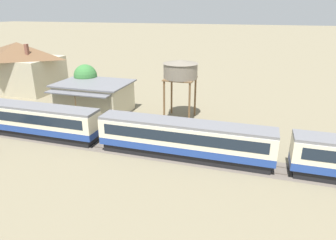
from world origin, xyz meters
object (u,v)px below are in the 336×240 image
object	(u,v)px
yard_tree_0	(86,76)
station_house_brown_roof	(20,66)
water_tower	(180,70)
station_building	(95,97)
passenger_train	(102,128)

from	to	relation	value
yard_tree_0	station_house_brown_roof	bearing A→B (deg)	164.46
station_house_brown_roof	water_tower	distance (m)	34.43
station_building	yard_tree_0	world-z (taller)	yard_tree_0
station_building	water_tower	bearing A→B (deg)	6.07
station_house_brown_roof	water_tower	size ratio (longest dim) A/B	1.76
station_house_brown_roof	yard_tree_0	bearing A→B (deg)	-15.54
passenger_train	yard_tree_0	size ratio (longest dim) A/B	11.69
water_tower	yard_tree_0	distance (m)	16.62
water_tower	station_house_brown_roof	bearing A→B (deg)	169.06
station_building	yard_tree_0	xyz separation A→B (m)	(-3.25, 3.10, 2.49)
water_tower	yard_tree_0	bearing A→B (deg)	174.09
station_building	water_tower	size ratio (longest dim) A/B	1.26
passenger_train	water_tower	xyz separation A→B (m)	(6.10, 11.79, 4.85)
yard_tree_0	water_tower	bearing A→B (deg)	-5.91
station_building	station_house_brown_roof	world-z (taller)	station_house_brown_roof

